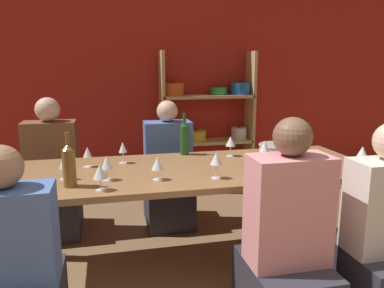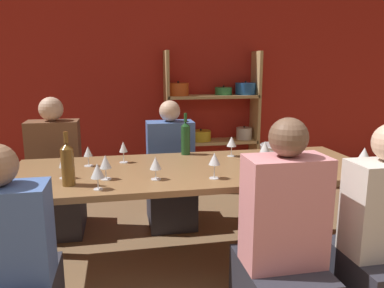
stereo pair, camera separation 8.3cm
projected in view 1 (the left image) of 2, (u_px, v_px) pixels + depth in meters
name	position (u px, v px, depth m)	size (l,w,h in m)	color
wall_back_red	(159.00, 77.00, 4.50)	(8.80, 0.06, 2.70)	red
shelf_unit	(207.00, 132.00, 4.56)	(1.13, 0.30, 1.65)	tan
dining_table	(195.00, 179.00, 2.67)	(2.53, 0.95, 0.77)	olive
mixing_bowl	(276.00, 149.00, 3.00)	(0.28, 0.28, 0.09)	#B7BABC
wine_bottle_green	(184.00, 138.00, 3.02)	(0.07, 0.07, 0.34)	#1E4C23
wine_bottle_dark	(69.00, 165.00, 2.21)	(0.08, 0.08, 0.33)	brown
wine_glass_white_a	(123.00, 148.00, 2.75)	(0.07, 0.07, 0.16)	white
wine_glass_empty_a	(157.00, 164.00, 2.35)	(0.08, 0.08, 0.15)	white
wine_glass_empty_b	(231.00, 142.00, 2.97)	(0.08, 0.08, 0.16)	white
wine_glass_red_a	(64.00, 162.00, 2.36)	(0.07, 0.07, 0.17)	white
wine_glass_white_b	(362.00, 152.00, 2.66)	(0.08, 0.08, 0.15)	white
wine_glass_white_c	(87.00, 153.00, 2.65)	(0.07, 0.07, 0.15)	white
wine_glass_red_b	(100.00, 172.00, 2.15)	(0.08, 0.08, 0.16)	white
wine_glass_red_c	(216.00, 160.00, 2.38)	(0.08, 0.08, 0.17)	white
wine_glass_red_d	(107.00, 163.00, 2.34)	(0.07, 0.07, 0.16)	white
wine_glass_red_e	(264.00, 147.00, 2.75)	(0.08, 0.08, 0.17)	white
cell_phone	(303.00, 167.00, 2.65)	(0.07, 0.15, 0.01)	black
person_far_a	(54.00, 186.00, 3.30)	(0.44, 0.55, 1.22)	#2D2D38
person_near_b	(286.00, 259.00, 2.05)	(0.43, 0.54, 1.22)	#2D2D38
person_far_b	(168.00, 180.00, 3.51)	(0.43, 0.53, 1.17)	#2D2D38
person_near_c	(380.00, 252.00, 2.15)	(0.42, 0.52, 1.18)	#2D2D38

